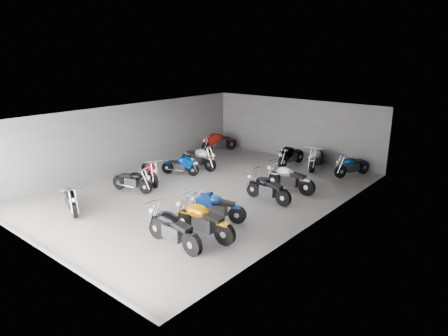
# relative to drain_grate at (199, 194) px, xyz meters

# --- Properties ---
(ground) EXTENTS (14.00, 14.00, 0.00)m
(ground) POSITION_rel_drain_grate_xyz_m (0.00, 0.50, -0.01)
(ground) COLOR gray
(ground) RESTS_ON ground
(wall_back) EXTENTS (10.00, 0.10, 3.20)m
(wall_back) POSITION_rel_drain_grate_xyz_m (0.00, 7.50, 1.59)
(wall_back) COLOR slate
(wall_back) RESTS_ON ground
(wall_left) EXTENTS (0.10, 14.00, 3.20)m
(wall_left) POSITION_rel_drain_grate_xyz_m (-5.00, 0.50, 1.59)
(wall_left) COLOR slate
(wall_left) RESTS_ON ground
(wall_right) EXTENTS (0.10, 14.00, 3.20)m
(wall_right) POSITION_rel_drain_grate_xyz_m (5.00, 0.50, 1.59)
(wall_right) COLOR slate
(wall_right) RESTS_ON ground
(ceiling) EXTENTS (10.00, 14.00, 0.04)m
(ceiling) POSITION_rel_drain_grate_xyz_m (0.00, 0.50, 3.21)
(ceiling) COLOR black
(ceiling) RESTS_ON wall_back
(drain_grate) EXTENTS (0.32, 0.32, 0.01)m
(drain_grate) POSITION_rel_drain_grate_xyz_m (0.00, 0.00, 0.00)
(drain_grate) COLOR black
(drain_grate) RESTS_ON ground
(motorcycle_left_a) EXTENTS (1.87, 0.83, 0.86)m
(motorcycle_left_a) POSITION_rel_drain_grate_xyz_m (-2.24, -4.33, 0.46)
(motorcycle_left_a) COLOR black
(motorcycle_left_a) RESTS_ON ground
(motorcycle_left_c) EXTENTS (1.92, 0.61, 0.86)m
(motorcycle_left_c) POSITION_rel_drain_grate_xyz_m (-2.30, -1.54, 0.46)
(motorcycle_left_c) COLOR black
(motorcycle_left_c) RESTS_ON ground
(motorcycle_left_d) EXTENTS (2.01, 0.98, 0.94)m
(motorcycle_left_d) POSITION_rel_drain_grate_xyz_m (-2.61, -0.37, 0.51)
(motorcycle_left_d) COLOR black
(motorcycle_left_d) RESTS_ON ground
(motorcycle_left_e) EXTENTS (1.78, 0.83, 0.82)m
(motorcycle_left_e) POSITION_rel_drain_grate_xyz_m (-2.44, 1.36, 0.44)
(motorcycle_left_e) COLOR black
(motorcycle_left_e) RESTS_ON ground
(motorcycle_left_f) EXTENTS (2.28, 0.46, 1.00)m
(motorcycle_left_f) POSITION_rel_drain_grate_xyz_m (-2.49, 2.66, 0.54)
(motorcycle_left_f) COLOR black
(motorcycle_left_f) RESTS_ON ground
(motorcycle_right_a) EXTENTS (2.33, 0.48, 1.02)m
(motorcycle_right_a) POSITION_rel_drain_grate_xyz_m (2.56, -3.79, 0.55)
(motorcycle_right_a) COLOR black
(motorcycle_right_a) RESTS_ON ground
(motorcycle_right_b) EXTENTS (2.36, 0.49, 1.03)m
(motorcycle_right_b) POSITION_rel_drain_grate_xyz_m (2.85, -2.79, 0.56)
(motorcycle_right_b) COLOR black
(motorcycle_right_b) RESTS_ON ground
(motorcycle_right_c) EXTENTS (1.94, 0.86, 0.89)m
(motorcycle_right_c) POSITION_rel_drain_grate_xyz_m (2.32, -1.53, 0.48)
(motorcycle_right_c) COLOR black
(motorcycle_right_c) RESTS_ON ground
(motorcycle_right_e) EXTENTS (2.11, 0.44, 0.93)m
(motorcycle_right_e) POSITION_rel_drain_grate_xyz_m (2.59, 1.14, 0.50)
(motorcycle_right_e) COLOR black
(motorcycle_right_e) RESTS_ON ground
(motorcycle_right_f) EXTENTS (2.26, 0.45, 0.99)m
(motorcycle_right_f) POSITION_rel_drain_grate_xyz_m (2.66, 2.66, 0.54)
(motorcycle_right_f) COLOR black
(motorcycle_right_f) RESTS_ON ground
(motorcycle_back_a) EXTENTS (0.87, 2.20, 1.00)m
(motorcycle_back_a) POSITION_rel_drain_grate_xyz_m (-4.01, 5.95, 0.54)
(motorcycle_back_a) COLOR black
(motorcycle_back_a) RESTS_ON ground
(motorcycle_back_d) EXTENTS (0.44, 2.12, 0.93)m
(motorcycle_back_d) POSITION_rel_drain_grate_xyz_m (0.71, 6.07, 0.50)
(motorcycle_back_d) COLOR black
(motorcycle_back_d) RESTS_ON ground
(motorcycle_back_e) EXTENTS (0.70, 2.23, 1.00)m
(motorcycle_back_e) POSITION_rel_drain_grate_xyz_m (1.97, 6.37, 0.54)
(motorcycle_back_e) COLOR black
(motorcycle_back_e) RESTS_ON ground
(motorcycle_back_f) EXTENTS (0.93, 1.94, 0.90)m
(motorcycle_back_f) POSITION_rel_drain_grate_xyz_m (3.80, 6.36, 0.49)
(motorcycle_back_f) COLOR black
(motorcycle_back_f) RESTS_ON ground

